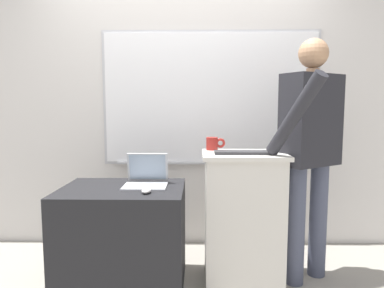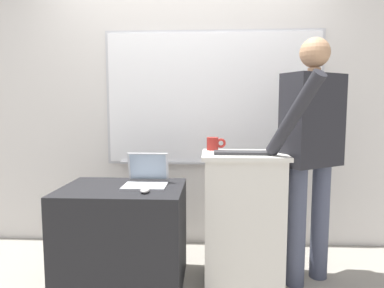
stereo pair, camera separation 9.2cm
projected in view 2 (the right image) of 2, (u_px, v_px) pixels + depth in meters
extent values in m
cube|color=silver|center=(185.00, 87.00, 3.18)|extent=(6.40, 0.12, 2.94)
cube|color=#B7B7BC|center=(213.00, 98.00, 3.11)|extent=(1.96, 0.02, 1.22)
cube|color=white|center=(213.00, 98.00, 3.11)|extent=(1.91, 0.02, 1.17)
cube|color=#B7B7BC|center=(213.00, 163.00, 3.16)|extent=(1.72, 0.04, 0.02)
cube|color=beige|center=(243.00, 221.00, 2.48)|extent=(0.54, 0.43, 0.93)
cube|color=beige|center=(244.00, 155.00, 2.43)|extent=(0.59, 0.46, 0.03)
cube|color=black|center=(123.00, 236.00, 2.48)|extent=(0.87, 0.65, 0.72)
cylinder|color=#474C60|center=(297.00, 227.00, 2.45)|extent=(0.13, 0.13, 0.87)
cylinder|color=#474C60|center=(320.00, 221.00, 2.56)|extent=(0.13, 0.13, 0.87)
cube|color=#232328|center=(312.00, 120.00, 2.42)|extent=(0.49, 0.42, 0.65)
cylinder|color=tan|center=(314.00, 71.00, 2.39)|extent=(0.09, 0.09, 0.04)
sphere|color=tan|center=(315.00, 53.00, 2.37)|extent=(0.21, 0.21, 0.21)
cylinder|color=#232328|center=(294.00, 115.00, 2.11)|extent=(0.31, 0.42, 0.54)
cylinder|color=#232328|center=(335.00, 123.00, 2.54)|extent=(0.08, 0.08, 0.62)
cube|color=#B7BABF|center=(145.00, 186.00, 2.45)|extent=(0.31, 0.23, 0.01)
cube|color=#B7BABF|center=(148.00, 167.00, 2.58)|extent=(0.30, 0.06, 0.22)
cube|color=#8C9EB2|center=(148.00, 167.00, 2.57)|extent=(0.27, 0.05, 0.19)
cube|color=#2D2D30|center=(242.00, 153.00, 2.37)|extent=(0.38, 0.14, 0.02)
ellipsoid|color=silver|center=(145.00, 190.00, 2.27)|extent=(0.06, 0.10, 0.03)
cylinder|color=maroon|center=(213.00, 144.00, 2.59)|extent=(0.09, 0.09, 0.10)
torus|color=maroon|center=(221.00, 143.00, 2.58)|extent=(0.07, 0.02, 0.07)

